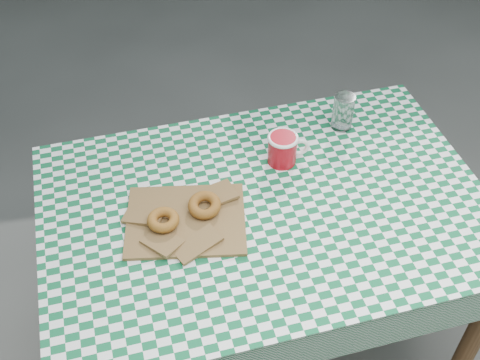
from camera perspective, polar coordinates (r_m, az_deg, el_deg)
name	(u,v)px	position (r m, az deg, el deg)	size (l,w,h in m)	color
ground	(244,305)	(2.43, 0.38, -11.78)	(60.00, 60.00, 0.00)	#4B4B47
table	(263,283)	(2.03, 2.17, -9.71)	(1.27, 0.85, 0.75)	brown
tablecloth	(266,205)	(1.73, 2.51, -2.40)	(1.29, 0.87, 0.01)	#0D5931
paper_bag	(186,219)	(1.69, -5.17, -3.75)	(0.33, 0.26, 0.02)	brown
bagel_front	(163,220)	(1.66, -7.30, -3.78)	(0.09, 0.09, 0.03)	#985F1F
bagel_back	(204,205)	(1.69, -3.39, -2.40)	(0.09, 0.09, 0.03)	brown
coffee_mug	(282,149)	(1.83, 4.04, 2.93)	(0.18, 0.18, 0.10)	#AF0B17
drinking_glass	(343,112)	(1.98, 9.76, 6.39)	(0.07, 0.07, 0.12)	silver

